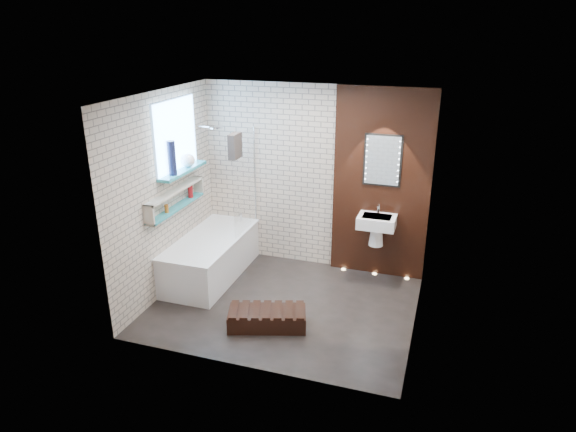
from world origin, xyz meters
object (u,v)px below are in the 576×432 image
(led_mirror, at_px, (383,160))
(walnut_step, at_px, (267,319))
(bathtub, at_px, (211,257))
(washbasin, at_px, (377,226))
(bath_screen, at_px, (245,182))

(led_mirror, bearing_deg, walnut_step, -119.49)
(bathtub, bearing_deg, walnut_step, -39.20)
(washbasin, height_order, led_mirror, led_mirror)
(bathtub, xyz_separation_m, walnut_step, (1.19, -0.97, -0.19))
(bath_screen, relative_size, led_mirror, 2.00)
(led_mirror, xyz_separation_m, walnut_step, (-0.99, -1.75, -1.55))
(bath_screen, relative_size, walnut_step, 1.56)
(washbasin, distance_m, walnut_step, 2.00)
(bath_screen, height_order, washbasin, bath_screen)
(bath_screen, xyz_separation_m, walnut_step, (0.83, -1.41, -1.18))
(washbasin, distance_m, led_mirror, 0.88)
(washbasin, height_order, walnut_step, washbasin)
(bathtub, relative_size, walnut_step, 1.93)
(led_mirror, height_order, walnut_step, led_mirror)
(bath_screen, bearing_deg, walnut_step, -59.44)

